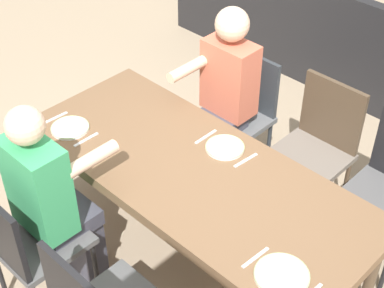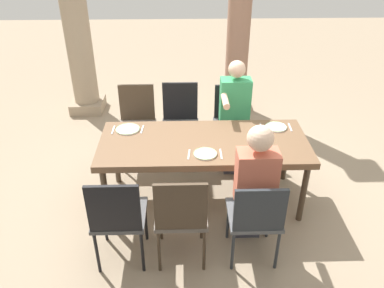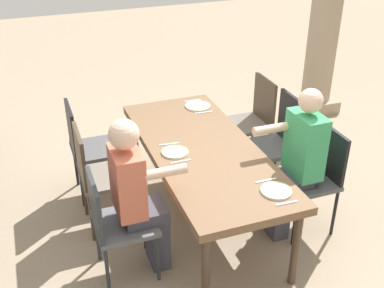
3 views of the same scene
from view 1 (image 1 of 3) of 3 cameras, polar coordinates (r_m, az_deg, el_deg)
name	(u,v)px [view 1 (image 1 of 3)]	position (r m, az deg, el deg)	size (l,w,h in m)	color
ground_plane	(194,258)	(3.71, 0.23, -10.95)	(16.00, 16.00, 0.00)	gray
dining_table	(195,177)	(3.22, 0.26, -3.24)	(2.07, 0.86, 0.73)	brown
chair_mid_south	(317,143)	(3.73, 12.00, 0.05)	(0.44, 0.44, 0.94)	#6A6158
chair_east_north	(26,241)	(3.20, -15.78, -8.99)	(0.44, 0.44, 0.92)	#4F4F50
chair_east_south	(240,108)	(4.03, 4.64, 3.45)	(0.44, 0.44, 0.87)	#5B5E61
diner_woman_green	(53,200)	(3.15, -13.24, -5.26)	(0.35, 0.49, 1.30)	#3F3F4C
diner_man_white	(222,96)	(3.80, 2.93, 4.64)	(0.35, 0.50, 1.29)	#3F3F4C
plate_0	(282,275)	(2.71, 8.67, -12.41)	(0.25, 0.25, 0.02)	white
spoon_0	(255,258)	(2.76, 6.15, -10.85)	(0.02, 0.17, 0.01)	silver
plate_1	(225,147)	(3.31, 3.24, -0.33)	(0.22, 0.22, 0.02)	white
fork_1	(246,160)	(3.25, 5.21, -1.57)	(0.02, 0.17, 0.01)	silver
spoon_1	(206,137)	(3.40, 1.34, 0.71)	(0.02, 0.17, 0.01)	silver
plate_2	(70,128)	(3.53, -11.70, 1.55)	(0.23, 0.23, 0.02)	white
fork_2	(86,140)	(3.43, -10.20, 0.42)	(0.02, 0.17, 0.01)	silver
spoon_2	(55,118)	(3.63, -13.09, 2.47)	(0.02, 0.17, 0.01)	silver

